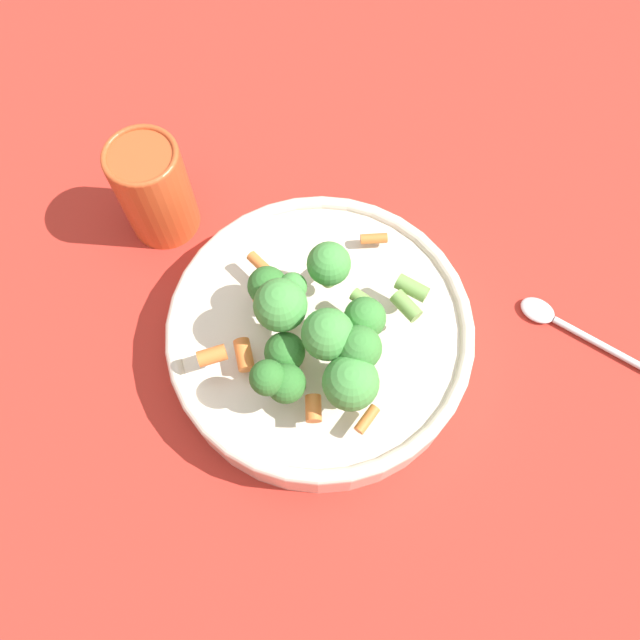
% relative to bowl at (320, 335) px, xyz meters
% --- Properties ---
extents(ground_plane, '(3.00, 3.00, 0.00)m').
position_rel_bowl_xyz_m(ground_plane, '(0.00, 0.00, -0.03)').
color(ground_plane, '#B72D23').
extents(bowl, '(0.29, 0.29, 0.05)m').
position_rel_bowl_xyz_m(bowl, '(0.00, 0.00, 0.00)').
color(bowl, beige).
rests_on(bowl, ground_plane).
extents(pasta_salad, '(0.19, 0.20, 0.08)m').
position_rel_bowl_xyz_m(pasta_salad, '(0.00, -0.03, 0.07)').
color(pasta_salad, '#8CB766').
rests_on(pasta_salad, bowl).
extents(cup, '(0.07, 0.07, 0.12)m').
position_rel_bowl_xyz_m(cup, '(-0.20, 0.11, 0.03)').
color(cup, '#CC4C23').
rests_on(cup, ground_plane).
extents(spoon, '(0.16, 0.07, 0.01)m').
position_rel_bowl_xyz_m(spoon, '(0.24, 0.07, -0.02)').
color(spoon, silver).
rests_on(spoon, ground_plane).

